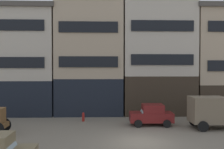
% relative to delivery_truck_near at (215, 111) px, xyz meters
% --- Properties ---
extents(ground_plane, '(120.00, 120.00, 0.00)m').
position_rel_delivery_truck_near_xyz_m(ground_plane, '(-6.62, -3.38, -1.42)').
color(ground_plane, slate).
extents(building_far_left, '(9.37, 7.37, 11.62)m').
position_rel_delivery_truck_near_xyz_m(building_far_left, '(-18.74, 8.43, 4.42)').
color(building_far_left, black).
rests_on(building_far_left, ground_plane).
extents(building_center_left, '(7.57, 7.37, 18.33)m').
position_rel_delivery_truck_near_xyz_m(building_center_left, '(-10.62, 8.43, 7.78)').
color(building_center_left, black).
rests_on(building_center_left, ground_plane).
extents(building_center_right, '(8.11, 7.37, 14.91)m').
position_rel_delivery_truck_near_xyz_m(building_center_right, '(-3.13, 8.43, 6.07)').
color(building_center_right, '#33281E').
rests_on(building_center_right, ground_plane).
extents(delivery_truck_near, '(4.37, 2.16, 2.62)m').
position_rel_delivery_truck_near_xyz_m(delivery_truck_near, '(0.00, 0.00, 0.00)').
color(delivery_truck_near, gray).
rests_on(delivery_truck_near, ground_plane).
extents(sedan_light, '(3.74, 1.93, 1.83)m').
position_rel_delivery_truck_near_xyz_m(sedan_light, '(-4.95, 1.36, -0.51)').
color(sedan_light, maroon).
rests_on(sedan_light, ground_plane).
extents(fire_hydrant_curbside, '(0.24, 0.24, 0.83)m').
position_rel_delivery_truck_near_xyz_m(fire_hydrant_curbside, '(-11.01, 3.16, -1.00)').
color(fire_hydrant_curbside, maroon).
rests_on(fire_hydrant_curbside, ground_plane).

